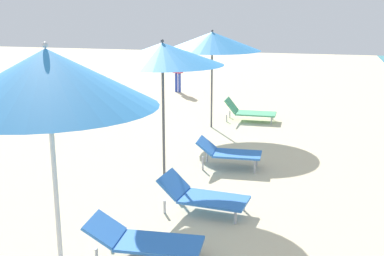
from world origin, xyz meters
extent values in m
cylinder|color=silver|center=(0.17, 7.88, 1.10)|extent=(0.05, 0.05, 2.20)
cone|color=#338CD8|center=(0.17, 7.88, 2.49)|extent=(2.16, 2.16, 0.57)
sphere|color=silver|center=(0.17, 7.88, 2.80)|extent=(0.06, 0.06, 0.06)
cube|color=blue|center=(0.84, 9.11, 0.21)|extent=(1.14, 0.68, 0.04)
cube|color=blue|center=(0.10, 9.03, 0.35)|extent=(0.47, 0.62, 0.28)
cylinder|color=#B2B2B7|center=(1.26, 9.39, 0.09)|extent=(0.04, 0.04, 0.19)
cylinder|color=#B2B2B7|center=(0.05, 9.27, 0.09)|extent=(0.04, 0.04, 0.19)
cylinder|color=#B2B2B7|center=(0.10, 8.79, 0.09)|extent=(0.04, 0.04, 0.19)
cylinder|color=#4C4C51|center=(-0.06, 11.84, 1.09)|extent=(0.05, 0.05, 2.18)
cone|color=#338CD8|center=(-0.06, 11.84, 2.38)|extent=(2.19, 2.19, 0.39)
sphere|color=#4C4C51|center=(-0.06, 11.84, 2.60)|extent=(0.06, 0.06, 0.06)
cube|color=blue|center=(1.12, 12.96, 0.30)|extent=(0.99, 0.67, 0.04)
cube|color=blue|center=(0.49, 12.91, 0.44)|extent=(0.39, 0.62, 0.28)
cylinder|color=#B2B2B7|center=(1.48, 13.23, 0.14)|extent=(0.04, 0.04, 0.28)
cylinder|color=#B2B2B7|center=(1.52, 12.73, 0.14)|extent=(0.04, 0.04, 0.28)
cylinder|color=#B2B2B7|center=(0.44, 13.16, 0.14)|extent=(0.04, 0.04, 0.28)
cylinder|color=#B2B2B7|center=(0.48, 12.66, 0.14)|extent=(0.04, 0.04, 0.28)
cube|color=blue|center=(1.18, 10.67, 0.23)|extent=(1.09, 0.70, 0.04)
cube|color=blue|center=(0.50, 10.72, 0.40)|extent=(0.40, 0.65, 0.33)
cylinder|color=#B2B2B7|center=(1.62, 10.90, 0.10)|extent=(0.04, 0.04, 0.21)
cylinder|color=#B2B2B7|center=(1.58, 10.38, 0.10)|extent=(0.04, 0.04, 0.21)
cylinder|color=#B2B2B7|center=(0.47, 10.99, 0.10)|extent=(0.04, 0.04, 0.21)
cylinder|color=#B2B2B7|center=(0.43, 10.46, 0.10)|extent=(0.04, 0.04, 0.21)
cylinder|color=#4C4C51|center=(-0.20, 16.19, 1.04)|extent=(0.05, 0.05, 2.09)
cone|color=#338CD8|center=(-0.20, 16.19, 2.33)|extent=(2.58, 2.58, 0.48)
sphere|color=#4C4C51|center=(-0.20, 16.19, 2.60)|extent=(0.06, 0.06, 0.06)
cube|color=#4CA572|center=(0.86, 17.25, 0.23)|extent=(1.16, 0.70, 0.04)
cube|color=#4CA572|center=(0.14, 17.23, 0.43)|extent=(0.36, 0.67, 0.40)
cylinder|color=#B2B2B7|center=(1.32, 17.55, 0.10)|extent=(0.04, 0.04, 0.21)
cylinder|color=#B2B2B7|center=(1.34, 16.99, 0.10)|extent=(0.04, 0.04, 0.21)
cylinder|color=#B2B2B7|center=(0.05, 17.50, 0.10)|extent=(0.04, 0.04, 0.21)
cylinder|color=#B2B2B7|center=(0.07, 16.94, 0.10)|extent=(0.04, 0.04, 0.21)
cylinder|color=#334CB2|center=(-2.91, 21.48, 0.38)|extent=(0.11, 0.11, 0.75)
cylinder|color=#334CB2|center=(-2.75, 21.42, 0.38)|extent=(0.11, 0.11, 0.75)
cube|color=#D8334C|center=(-2.83, 21.45, 1.03)|extent=(0.42, 0.35, 0.56)
sphere|color=#9E704C|center=(-2.83, 21.45, 1.42)|extent=(0.20, 0.20, 0.20)
camera|label=1|loc=(2.76, 3.88, 3.12)|focal=44.40mm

